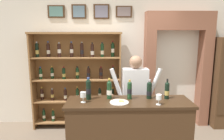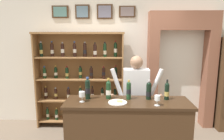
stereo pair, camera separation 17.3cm
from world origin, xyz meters
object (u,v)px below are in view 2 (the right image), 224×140
wine_shelf (80,77)px  cheese_plate (118,102)px  tasting_bottle_prosecco (149,90)px  tasting_bottle_bianco (108,90)px  tasting_counter (127,135)px  shopkeeper (136,92)px  wine_glass_center (157,98)px  tasting_bottle_riserva (129,90)px  tasting_bottle_super_tuscan (167,91)px  tasting_bottle_vin_santo (88,89)px  wine_glass_right (82,95)px

wine_shelf → cheese_plate: bearing=-61.4°
wine_shelf → tasting_bottle_prosecco: size_ratio=6.99×
cheese_plate → wine_shelf: bearing=118.6°
tasting_bottle_bianco → tasting_counter: bearing=-22.7°
shopkeeper → wine_glass_center: size_ratio=11.35×
tasting_bottle_bianco → tasting_bottle_riserva: (0.30, -0.02, 0.00)m
wine_glass_center → tasting_counter: bearing=157.4°
tasting_bottle_prosecco → tasting_bottle_super_tuscan: tasting_bottle_super_tuscan is taller
wine_shelf → wine_glass_center: 2.08m
wine_shelf → shopkeeper: bearing=-37.6°
tasting_bottle_vin_santo → tasting_bottle_super_tuscan: bearing=0.2°
tasting_counter → shopkeeper: size_ratio=1.11×
tasting_counter → cheese_plate: 0.55m
tasting_bottle_riserva → tasting_bottle_super_tuscan: (0.56, -0.00, -0.01)m
tasting_counter → tasting_bottle_riserva: 0.67m
tasting_bottle_prosecco → wine_glass_center: 0.28m
tasting_bottle_bianco → wine_glass_center: bearing=-22.6°
tasting_bottle_vin_santo → wine_glass_center: tasting_bottle_vin_santo is taller
shopkeeper → tasting_bottle_vin_santo: shopkeeper is taller
tasting_bottle_prosecco → tasting_bottle_riserva: bearing=-178.1°
wine_glass_right → tasting_counter: bearing=3.3°
wine_glass_center → tasting_bottle_vin_santo: bearing=165.3°
tasting_counter → cheese_plate: cheese_plate is taller
tasting_bottle_riserva → tasting_counter: bearing=-100.8°
tasting_bottle_super_tuscan → wine_glass_center: tasting_bottle_super_tuscan is taller
tasting_bottle_prosecco → cheese_plate: bearing=-158.6°
tasting_bottle_prosecco → wine_glass_center: bearing=-74.2°
wine_glass_center → tasting_bottle_riserva: bearing=144.9°
tasting_bottle_super_tuscan → wine_shelf: bearing=139.2°
tasting_counter → tasting_bottle_super_tuscan: (0.58, 0.10, 0.65)m
shopkeeper → wine_glass_right: 1.02m
tasting_counter → wine_glass_center: bearing=-22.6°
wine_shelf → wine_glass_right: size_ratio=13.42×
tasting_bottle_vin_santo → tasting_bottle_bianco: (0.31, 0.02, -0.02)m
tasting_bottle_riserva → tasting_bottle_super_tuscan: size_ratio=0.96×
tasting_counter → shopkeeper: shopkeeper is taller
tasting_bottle_vin_santo → wine_glass_center: (0.98, -0.26, -0.06)m
wine_glass_center → cheese_plate: 0.55m
tasting_bottle_super_tuscan → wine_glass_center: bearing=-125.6°
tasting_bottle_bianco → wine_shelf: bearing=117.3°
wine_glass_right → cheese_plate: (0.51, -0.03, -0.10)m
tasting_bottle_vin_santo → tasting_bottle_riserva: bearing=0.5°
tasting_bottle_riserva → tasting_bottle_super_tuscan: 0.56m
shopkeeper → tasting_bottle_super_tuscan: (0.41, -0.46, 0.16)m
wine_glass_center → wine_glass_right: (-1.05, 0.12, 0.00)m
tasting_bottle_riserva → tasting_bottle_prosecco: bearing=1.9°
tasting_bottle_riserva → tasting_bottle_prosecco: (0.30, 0.01, -0.01)m
wine_shelf → wine_glass_center: wine_shelf is taller
wine_shelf → wine_glass_center: bearing=-49.6°
tasting_bottle_prosecco → tasting_bottle_super_tuscan: 0.26m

